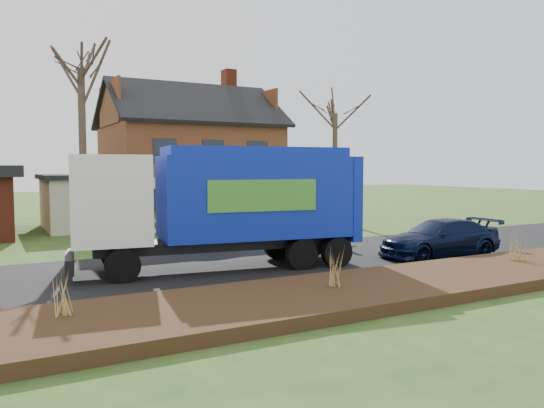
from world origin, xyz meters
name	(u,v)px	position (x,y,z in m)	size (l,w,h in m)	color
ground	(273,262)	(0.00, 0.00, 0.00)	(120.00, 120.00, 0.00)	#254818
road	(273,262)	(0.00, 0.00, 0.01)	(80.00, 7.00, 0.02)	black
mulch_verge	(372,289)	(0.00, -5.30, 0.15)	(80.00, 3.50, 0.30)	black
main_house	(181,153)	(1.49, 13.91, 4.03)	(12.95, 8.95, 9.26)	beige
garbage_truck	(227,199)	(-1.86, -0.39, 2.22)	(9.23, 3.60, 3.85)	black
silver_sedan	(214,226)	(-0.31, 4.51, 0.81)	(1.71, 4.91, 1.62)	#989A9F
navy_wagon	(440,238)	(5.81, -1.92, 0.67)	(1.88, 4.64, 1.35)	black
tree_front_west	(80,42)	(-4.93, 7.52, 8.36)	(3.41, 3.41, 10.14)	#46362A
tree_front_east	(335,95)	(9.53, 9.96, 7.38)	(3.27, 3.27, 9.08)	#47392A
tree_back	(163,96)	(3.06, 22.62, 8.39)	(3.18, 3.18, 10.07)	#3D3224
grass_clump_west	(63,294)	(-7.23, -4.69, 0.73)	(0.32, 0.27, 0.85)	tan
grass_clump_mid	(335,267)	(-1.03, -5.15, 0.79)	(0.35, 0.29, 0.98)	#A97F4A
grass_clump_east	(518,245)	(6.07, -4.91, 0.79)	(0.39, 0.32, 0.98)	#9D8E45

